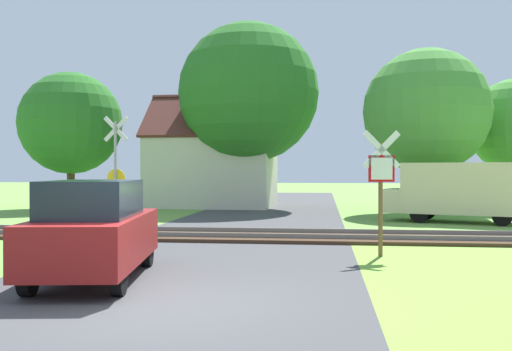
{
  "coord_description": "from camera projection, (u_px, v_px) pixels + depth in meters",
  "views": [
    {
      "loc": [
        2.56,
        -8.1,
        1.96
      ],
      "look_at": [
        0.5,
        9.22,
        1.8
      ],
      "focal_mm": 40.0,
      "sensor_mm": 36.0,
      "label": 1
    }
  ],
  "objects": [
    {
      "name": "house",
      "position": [
        213.0,
        168.0,
        30.79
      ],
      "size": [
        6.9,
        5.57,
        6.09
      ],
      "rotation": [
        0.0,
        0.0,
        -0.03
      ],
      "color": "beige",
      "rests_on": "ground"
    },
    {
      "name": "crossing_sign_far",
      "position": [
        116.0,
        167.0,
        19.28
      ],
      "size": [
        0.88,
        0.14,
        3.8
      ],
      "rotation": [
        0.0,
        0.0,
        -0.04
      ],
      "color": "#9E9EA5",
      "rests_on": "ground"
    },
    {
      "name": "tree_left",
      "position": [
        71.0,
        123.0,
        28.94
      ],
      "size": [
        5.17,
        5.17,
        6.95
      ],
      "color": "#513823",
      "rests_on": "ground"
    },
    {
      "name": "road_asphalt",
      "position": [
        182.0,
        278.0,
        10.35
      ],
      "size": [
        6.55,
        80.0,
        0.01
      ],
      "primitive_type": "cube",
      "color": "#424244",
      "rests_on": "ground"
    },
    {
      "name": "rail_track",
      "position": [
        235.0,
        236.0,
        16.53
      ],
      "size": [
        60.0,
        2.6,
        0.22
      ],
      "color": "#422D1E",
      "rests_on": "ground"
    },
    {
      "name": "tree_center",
      "position": [
        249.0,
        93.0,
        29.22
      ],
      "size": [
        7.18,
        7.18,
        9.54
      ],
      "color": "#513823",
      "rests_on": "ground"
    },
    {
      "name": "stop_sign_near",
      "position": [
        381.0,
        182.0,
        12.87
      ],
      "size": [
        0.86,
        0.22,
        2.86
      ],
      "rotation": [
        0.0,
        0.0,
        3.35
      ],
      "color": "brown",
      "rests_on": "ground"
    },
    {
      "name": "tree_right",
      "position": [
        426.0,
        111.0,
        25.69
      ],
      "size": [
        5.66,
        5.66,
        7.45
      ],
      "color": "#513823",
      "rests_on": "ground"
    },
    {
      "name": "parked_car",
      "position": [
        95.0,
        230.0,
        10.15
      ],
      "size": [
        2.21,
        4.2,
        1.78
      ],
      "rotation": [
        0.0,
        0.0,
        0.15
      ],
      "color": "maroon",
      "rests_on": "ground"
    },
    {
      "name": "mail_truck",
      "position": [
        457.0,
        190.0,
        21.35
      ],
      "size": [
        5.24,
        3.41,
        2.24
      ],
      "rotation": [
        0.0,
        0.0,
        1.22
      ],
      "color": "beige",
      "rests_on": "ground"
    },
    {
      "name": "ground_plane",
      "position": [
        148.0,
        304.0,
        8.36
      ],
      "size": [
        160.0,
        160.0,
        0.0
      ],
      "primitive_type": "plane",
      "color": "#6B9942"
    }
  ]
}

